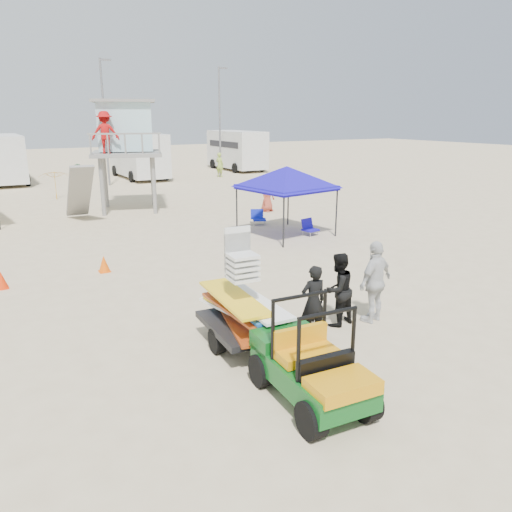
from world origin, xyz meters
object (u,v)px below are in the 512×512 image
surf_trailer (242,306)px  man_left (313,302)px  lifeguard_tower (122,131)px  utility_cart (312,358)px  canopy_blue (287,170)px

surf_trailer → man_left: (1.52, -0.30, -0.10)m
lifeguard_tower → utility_cart: bearing=-97.1°
surf_trailer → lifeguard_tower: size_ratio=0.49×
canopy_blue → lifeguard_tower: bearing=114.5°
man_left → surf_trailer: bearing=-6.1°
surf_trailer → lifeguard_tower: 16.63m
lifeguard_tower → surf_trailer: bearing=-98.1°
man_left → lifeguard_tower: 16.80m
utility_cart → canopy_blue: size_ratio=0.70×
utility_cart → canopy_blue: bearing=58.7°
utility_cart → lifeguard_tower: bearing=82.9°
surf_trailer → utility_cart: bearing=-90.1°
man_left → lifeguard_tower: bearing=-87.7°
surf_trailer → lifeguard_tower: bearing=81.9°
lifeguard_tower → man_left: bearing=-92.8°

